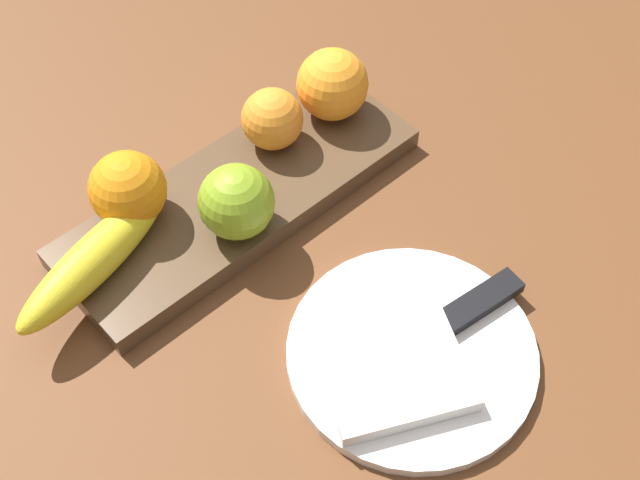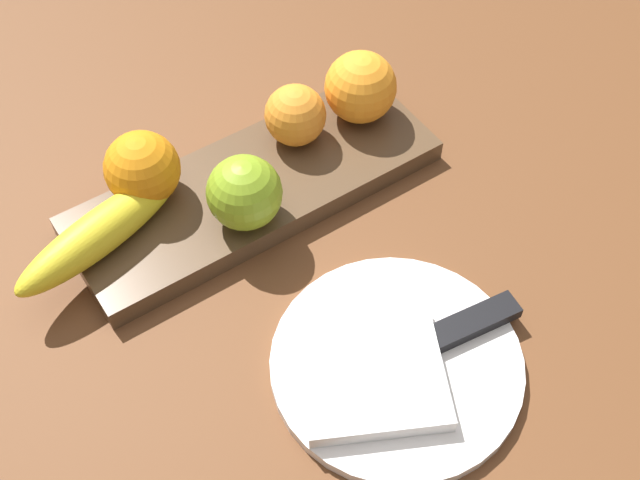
% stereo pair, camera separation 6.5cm
% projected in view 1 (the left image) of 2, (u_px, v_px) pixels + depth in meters
% --- Properties ---
extents(ground_plane, '(2.40, 2.40, 0.00)m').
position_uv_depth(ground_plane, '(289.00, 208.00, 0.81)').
color(ground_plane, brown).
extents(fruit_tray, '(0.38, 0.13, 0.02)m').
position_uv_depth(fruit_tray, '(240.00, 195.00, 0.81)').
color(fruit_tray, brown).
rests_on(fruit_tray, ground_plane).
extents(apple, '(0.07, 0.07, 0.07)m').
position_uv_depth(apple, '(238.00, 204.00, 0.74)').
color(apple, '#7FA522').
rests_on(apple, fruit_tray).
extents(banana, '(0.19, 0.09, 0.04)m').
position_uv_depth(banana, '(94.00, 259.00, 0.72)').
color(banana, yellow).
rests_on(banana, fruit_tray).
extents(orange_near_apple, '(0.07, 0.07, 0.07)m').
position_uv_depth(orange_near_apple, '(332.00, 84.00, 0.83)').
color(orange_near_apple, orange).
rests_on(orange_near_apple, fruit_tray).
extents(orange_near_banana, '(0.06, 0.06, 0.06)m').
position_uv_depth(orange_near_banana, '(272.00, 119.00, 0.81)').
color(orange_near_banana, orange).
rests_on(orange_near_banana, fruit_tray).
extents(orange_center, '(0.07, 0.07, 0.07)m').
position_uv_depth(orange_center, '(128.00, 189.00, 0.75)').
color(orange_center, orange).
rests_on(orange_center, fruit_tray).
extents(dinner_plate, '(0.22, 0.22, 0.01)m').
position_uv_depth(dinner_plate, '(412.00, 353.00, 0.71)').
color(dinner_plate, white).
rests_on(dinner_plate, ground_plane).
extents(folded_napkin, '(0.16, 0.16, 0.02)m').
position_uv_depth(folded_napkin, '(391.00, 364.00, 0.69)').
color(folded_napkin, white).
rests_on(folded_napkin, dinner_plate).
extents(knife, '(0.18, 0.05, 0.01)m').
position_uv_depth(knife, '(465.00, 312.00, 0.72)').
color(knife, silver).
rests_on(knife, dinner_plate).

